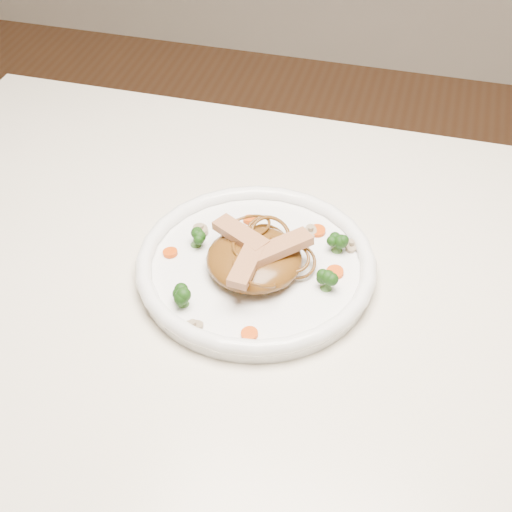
# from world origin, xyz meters

# --- Properties ---
(table) EXTENTS (1.20, 0.80, 0.75)m
(table) POSITION_xyz_m (0.00, 0.00, 0.65)
(table) COLOR silver
(table) RESTS_ON ground
(plate) EXTENTS (0.32, 0.32, 0.02)m
(plate) POSITION_xyz_m (-0.06, 0.03, 0.76)
(plate) COLOR white
(plate) RESTS_ON table
(noodle_mound) EXTENTS (0.15, 0.15, 0.04)m
(noodle_mound) POSITION_xyz_m (-0.06, 0.02, 0.78)
(noodle_mound) COLOR brown
(noodle_mound) RESTS_ON plate
(chicken_a) EXTENTS (0.07, 0.07, 0.01)m
(chicken_a) POSITION_xyz_m (-0.03, 0.03, 0.80)
(chicken_a) COLOR tan
(chicken_a) RESTS_ON noodle_mound
(chicken_b) EXTENTS (0.08, 0.06, 0.01)m
(chicken_b) POSITION_xyz_m (-0.08, 0.04, 0.80)
(chicken_b) COLOR tan
(chicken_b) RESTS_ON noodle_mound
(chicken_c) EXTENTS (0.03, 0.07, 0.01)m
(chicken_c) POSITION_xyz_m (-0.06, -0.01, 0.80)
(chicken_c) COLOR tan
(chicken_c) RESTS_ON noodle_mound
(broccoli_0) EXTENTS (0.03, 0.03, 0.03)m
(broccoli_0) POSITION_xyz_m (0.03, 0.08, 0.78)
(broccoli_0) COLOR #1A400D
(broccoli_0) RESTS_ON plate
(broccoli_1) EXTENTS (0.03, 0.03, 0.03)m
(broccoli_1) POSITION_xyz_m (-0.14, 0.05, 0.78)
(broccoli_1) COLOR #1A400D
(broccoli_1) RESTS_ON plate
(broccoli_2) EXTENTS (0.03, 0.03, 0.03)m
(broccoli_2) POSITION_xyz_m (-0.12, -0.05, 0.78)
(broccoli_2) COLOR #1A400D
(broccoli_2) RESTS_ON plate
(broccoli_3) EXTENTS (0.03, 0.03, 0.03)m
(broccoli_3) POSITION_xyz_m (0.03, 0.01, 0.78)
(broccoli_3) COLOR #1A400D
(broccoli_3) RESTS_ON plate
(carrot_0) EXTENTS (0.02, 0.02, 0.00)m
(carrot_0) POSITION_xyz_m (0.00, 0.11, 0.77)
(carrot_0) COLOR #E54608
(carrot_0) RESTS_ON plate
(carrot_1) EXTENTS (0.02, 0.02, 0.00)m
(carrot_1) POSITION_xyz_m (-0.16, 0.02, 0.77)
(carrot_1) COLOR #E54608
(carrot_1) RESTS_ON plate
(carrot_2) EXTENTS (0.03, 0.03, 0.00)m
(carrot_2) POSITION_xyz_m (0.04, 0.04, 0.77)
(carrot_2) COLOR #E54608
(carrot_2) RESTS_ON plate
(carrot_3) EXTENTS (0.02, 0.02, 0.00)m
(carrot_3) POSITION_xyz_m (-0.08, 0.11, 0.77)
(carrot_3) COLOR #E54608
(carrot_3) RESTS_ON plate
(carrot_4) EXTENTS (0.02, 0.02, 0.00)m
(carrot_4) POSITION_xyz_m (-0.03, -0.08, 0.77)
(carrot_4) COLOR #E54608
(carrot_4) RESTS_ON plate
(mushroom_0) EXTENTS (0.03, 0.03, 0.01)m
(mushroom_0) POSITION_xyz_m (-0.10, -0.09, 0.77)
(mushroom_0) COLOR tan
(mushroom_0) RESTS_ON plate
(mushroom_1) EXTENTS (0.02, 0.02, 0.01)m
(mushroom_1) POSITION_xyz_m (0.05, 0.09, 0.77)
(mushroom_1) COLOR tan
(mushroom_1) RESTS_ON plate
(mushroom_2) EXTENTS (0.04, 0.04, 0.01)m
(mushroom_2) POSITION_xyz_m (-0.14, 0.07, 0.77)
(mushroom_2) COLOR tan
(mushroom_2) RESTS_ON plate
(mushroom_3) EXTENTS (0.03, 0.03, 0.01)m
(mushroom_3) POSITION_xyz_m (-0.00, 0.11, 0.77)
(mushroom_3) COLOR tan
(mushroom_3) RESTS_ON plate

